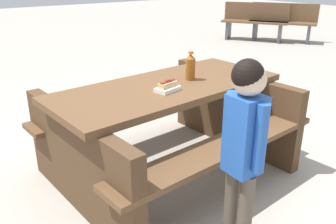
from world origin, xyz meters
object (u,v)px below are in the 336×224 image
object	(u,v)px
picnic_table	(168,121)
soda_bottle	(190,67)
hotdog_tray	(168,87)
park_bench_near	(255,21)
park_bench_mid	(283,21)
child_in_coat	(244,136)

from	to	relation	value
picnic_table	soda_bottle	distance (m)	0.46
picnic_table	hotdog_tray	size ratio (longest dim) A/B	9.49
soda_bottle	park_bench_near	world-z (taller)	soda_bottle
park_bench_near	picnic_table	bearing A→B (deg)	34.81
picnic_table	park_bench_mid	world-z (taller)	park_bench_mid
picnic_table	park_bench_near	size ratio (longest dim) A/B	1.27
child_in_coat	park_bench_near	world-z (taller)	child_in_coat
hotdog_tray	park_bench_near	size ratio (longest dim) A/B	0.13
park_bench_mid	hotdog_tray	bearing A→B (deg)	29.78
hotdog_tray	park_bench_mid	size ratio (longest dim) A/B	0.13
park_bench_near	hotdog_tray	bearing A→B (deg)	35.24
hotdog_tray	park_bench_mid	world-z (taller)	park_bench_mid
picnic_table	child_in_coat	world-z (taller)	child_in_coat
child_in_coat	park_bench_mid	size ratio (longest dim) A/B	0.77
picnic_table	park_bench_mid	size ratio (longest dim) A/B	1.26
soda_bottle	child_in_coat	xyz separation A→B (m)	(0.41, 0.95, -0.11)
picnic_table	soda_bottle	world-z (taller)	soda_bottle
picnic_table	hotdog_tray	bearing A→B (deg)	52.88
park_bench_mid	child_in_coat	bearing A→B (deg)	35.17
child_in_coat	soda_bottle	bearing A→B (deg)	-113.36
park_bench_near	child_in_coat	bearing A→B (deg)	40.27
child_in_coat	park_bench_mid	bearing A→B (deg)	-144.83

